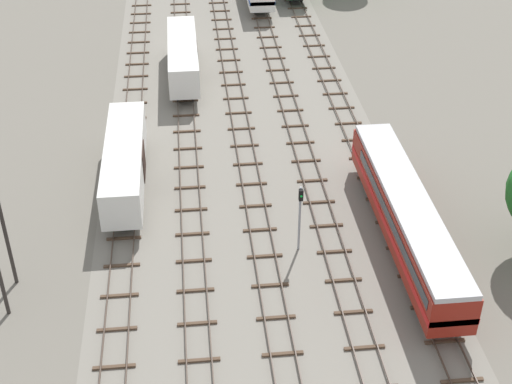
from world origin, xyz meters
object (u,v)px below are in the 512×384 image
object	(u,v)px
signal_post_near	(300,211)
freight_boxcar_left_mid	(183,56)
freight_boxcar_far_left_near	(125,161)
diesel_railcar_centre_right_nearest	(406,215)

from	to	relation	value
signal_post_near	freight_boxcar_left_mid	bearing A→B (deg)	104.07
freight_boxcar_far_left_near	freight_boxcar_left_mid	world-z (taller)	same
freight_boxcar_far_left_near	signal_post_near	world-z (taller)	signal_post_near
diesel_railcar_centre_right_nearest	freight_boxcar_far_left_near	bearing A→B (deg)	154.18
diesel_railcar_centre_right_nearest	freight_boxcar_left_mid	distance (m)	32.20
diesel_railcar_centre_right_nearest	freight_boxcar_left_mid	world-z (taller)	diesel_railcar_centre_right_nearest
freight_boxcar_far_left_near	signal_post_near	distance (m)	14.92
freight_boxcar_left_mid	diesel_railcar_centre_right_nearest	bearing A→B (deg)	-63.61
diesel_railcar_centre_right_nearest	signal_post_near	size ratio (longest dim) A/B	4.06
freight_boxcar_far_left_near	freight_boxcar_left_mid	size ratio (longest dim) A/B	1.00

